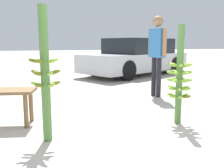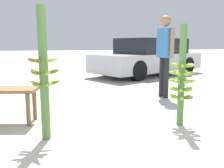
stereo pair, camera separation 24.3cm
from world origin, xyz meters
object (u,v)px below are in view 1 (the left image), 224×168
Objects in this scene: banana_stalk_center at (179,77)px; parked_car at (137,57)px; banana_stalk_left at (45,75)px; vendor_person at (157,48)px.

banana_stalk_center is 5.74m from parked_car.
banana_stalk_left is at bearing 120.17° from parked_car.
banana_stalk_left is 0.91× the size of vendor_person.
banana_stalk_left is 3.06m from vendor_person.
banana_stalk_left is 6.61m from parked_car.
banana_stalk_center is 0.82× the size of vendor_person.
banana_stalk_left reaches higher than banana_stalk_center.
banana_stalk_center is at bearing 1.92° from banana_stalk_left.
vendor_person is at bearing 135.42° from parked_car.
banana_stalk_left is at bearing 115.37° from vendor_person.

